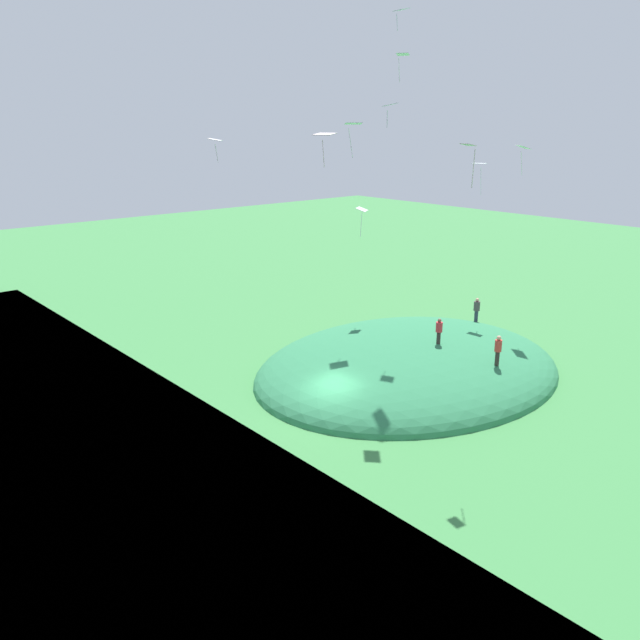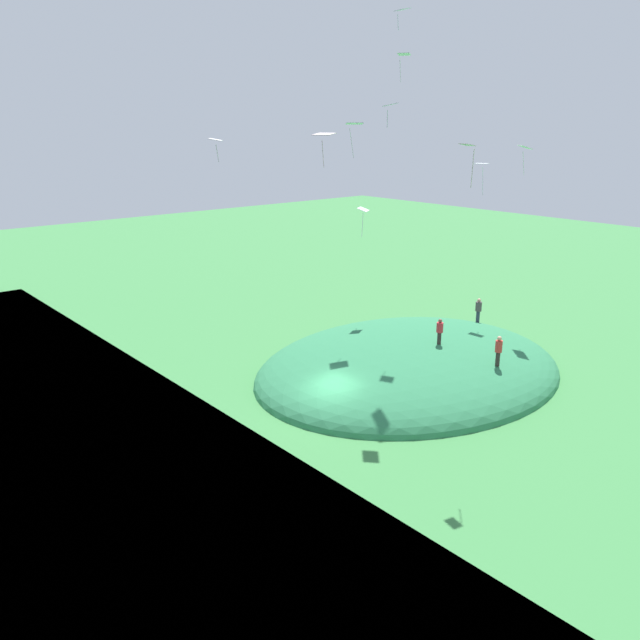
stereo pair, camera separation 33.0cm
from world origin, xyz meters
TOP-DOWN VIEW (x-y plane):
  - ground_plane at (0.00, 0.00)m, footprint 160.00×160.00m
  - grass_hill at (7.98, 1.31)m, footprint 21.18×17.09m
  - person_walking_path at (8.46, -0.53)m, footprint 0.55×0.55m
  - person_watching_kites at (9.19, -4.28)m, footprint 0.45×0.45m
  - person_with_child at (16.42, 2.37)m, footprint 0.55×0.55m
  - kite_0 at (9.10, 3.82)m, footprint 0.81×0.89m
  - kite_1 at (9.47, 7.36)m, footprint 1.19×1.09m
  - kite_2 at (4.26, 0.19)m, footprint 1.33×1.35m
  - kite_3 at (16.13, 2.78)m, footprint 0.88×1.06m
  - kite_4 at (7.83, 2.88)m, footprint 0.72×0.94m
  - kite_5 at (2.39, -6.31)m, footprint 0.62×0.76m
  - kite_6 at (-0.09, 0.38)m, footprint 0.95×1.16m
  - kite_7 at (6.92, 5.69)m, footprint 1.27×1.20m
  - kite_8 at (-1.09, 8.68)m, footprint 1.23×1.26m
  - kite_9 at (16.83, 0.01)m, footprint 1.27×1.32m

SIDE VIEW (x-z plane):
  - ground_plane at x=0.00m, z-range 0.00..0.00m
  - grass_hill at x=7.98m, z-range -2.27..2.27m
  - person_with_child at x=16.42m, z-range 1.56..3.35m
  - person_watching_kites at x=9.19m, z-range 1.94..3.77m
  - person_walking_path at x=8.46m, z-range 2.41..4.04m
  - kite_1 at x=9.47m, z-range 8.47..10.52m
  - kite_3 at x=16.13m, z-range 11.38..13.50m
  - kite_9 at x=16.83m, z-range 12.68..14.60m
  - kite_5 at x=2.39m, z-range 13.12..15.02m
  - kite_8 at x=-1.09m, z-range 13.56..14.92m
  - kite_6 at x=-0.09m, z-range 13.78..15.40m
  - kite_7 at x=6.92m, z-range 14.01..16.12m
  - kite_2 at x=4.26m, z-range 15.44..16.67m
  - kite_0 at x=9.10m, z-range 18.16..19.78m
  - kite_4 at x=7.83m, z-range 20.64..21.79m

